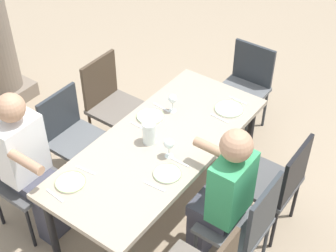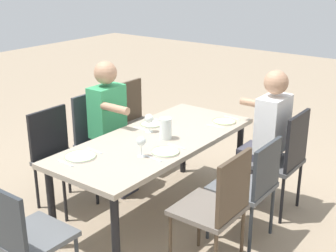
# 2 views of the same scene
# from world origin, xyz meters

# --- Properties ---
(ground_plane) EXTENTS (16.00, 16.00, 0.00)m
(ground_plane) POSITION_xyz_m (0.00, 0.00, 0.00)
(ground_plane) COLOR gray
(dining_table) EXTENTS (1.92, 0.83, 0.73)m
(dining_table) POSITION_xyz_m (0.00, 0.00, 0.67)
(dining_table) COLOR tan
(dining_table) RESTS_ON ground
(chair_west_north) EXTENTS (0.44, 0.44, 0.95)m
(chair_west_north) POSITION_xyz_m (-0.72, 0.84, 0.54)
(chair_west_north) COLOR #4F4F50
(chair_west_north) RESTS_ON ground
(chair_west_south) EXTENTS (0.44, 0.44, 0.94)m
(chair_west_south) POSITION_xyz_m (-0.72, -0.84, 0.55)
(chair_west_south) COLOR #6A6158
(chair_west_south) RESTS_ON ground
(chair_mid_north) EXTENTS (0.44, 0.44, 0.87)m
(chair_mid_north) POSITION_xyz_m (-0.14, 0.83, 0.51)
(chair_mid_north) COLOR #5B5E61
(chair_mid_north) RESTS_ON ground
(chair_mid_south) EXTENTS (0.44, 0.44, 0.93)m
(chair_mid_south) POSITION_xyz_m (-0.14, -0.84, 0.53)
(chair_mid_south) COLOR #5B5E61
(chair_mid_south) RESTS_ON ground
(chair_east_north) EXTENTS (0.44, 0.44, 0.94)m
(chair_east_north) POSITION_xyz_m (0.37, 0.84, 0.55)
(chair_east_north) COLOR #6A6158
(chair_east_north) RESTS_ON ground
(chair_east_south) EXTENTS (0.44, 0.44, 0.90)m
(chair_east_south) POSITION_xyz_m (0.37, -0.84, 0.52)
(chair_east_south) COLOR #4F4F50
(chair_east_south) RESTS_ON ground
(chair_head_east) EXTENTS (0.44, 0.44, 0.87)m
(chair_head_east) POSITION_xyz_m (1.38, 0.00, 0.51)
(chair_head_east) COLOR #5B5E61
(chair_head_east) RESTS_ON ground
(diner_woman_green) EXTENTS (0.35, 0.50, 1.28)m
(diner_woman_green) POSITION_xyz_m (-0.14, -0.64, 0.69)
(diner_woman_green) COLOR #3F3F4C
(diner_woman_green) RESTS_ON ground
(diner_man_white) EXTENTS (0.35, 0.49, 1.29)m
(diner_man_white) POSITION_xyz_m (-0.72, 0.66, 0.69)
(diner_man_white) COLOR #3F3F4C
(diner_man_white) RESTS_ON ground
(plate_0) EXTENTS (0.22, 0.22, 0.02)m
(plate_0) POSITION_xyz_m (-0.71, 0.25, 0.74)
(plate_0) COLOR silver
(plate_0) RESTS_ON dining_table
(fork_0) EXTENTS (0.03, 0.17, 0.01)m
(fork_0) POSITION_xyz_m (-0.86, 0.25, 0.74)
(fork_0) COLOR silver
(fork_0) RESTS_ON dining_table
(spoon_0) EXTENTS (0.04, 0.17, 0.01)m
(spoon_0) POSITION_xyz_m (-0.56, 0.25, 0.74)
(spoon_0) COLOR silver
(spoon_0) RESTS_ON dining_table
(plate_1) EXTENTS (0.20, 0.20, 0.02)m
(plate_1) POSITION_xyz_m (-0.24, -0.25, 0.74)
(plate_1) COLOR white
(plate_1) RESTS_ON dining_table
(wine_glass_1) EXTENTS (0.08, 0.08, 0.17)m
(wine_glass_1) POSITION_xyz_m (-0.09, -0.15, 0.85)
(wine_glass_1) COLOR white
(wine_glass_1) RESTS_ON dining_table
(fork_1) EXTENTS (0.03, 0.17, 0.01)m
(fork_1) POSITION_xyz_m (-0.39, -0.25, 0.74)
(fork_1) COLOR silver
(fork_1) RESTS_ON dining_table
(spoon_1) EXTENTS (0.02, 0.17, 0.01)m
(spoon_1) POSITION_xyz_m (-0.09, -0.25, 0.74)
(spoon_1) COLOR silver
(spoon_1) RESTS_ON dining_table
(plate_2) EXTENTS (0.23, 0.23, 0.02)m
(plate_2) POSITION_xyz_m (0.20, 0.25, 0.74)
(plate_2) COLOR white
(plate_2) RESTS_ON dining_table
(wine_glass_2) EXTENTS (0.07, 0.07, 0.16)m
(wine_glass_2) POSITION_xyz_m (0.37, 0.15, 0.85)
(wine_glass_2) COLOR white
(wine_glass_2) RESTS_ON dining_table
(fork_2) EXTENTS (0.02, 0.17, 0.01)m
(fork_2) POSITION_xyz_m (0.05, 0.25, 0.74)
(fork_2) COLOR silver
(fork_2) RESTS_ON dining_table
(spoon_2) EXTENTS (0.03, 0.17, 0.01)m
(spoon_2) POSITION_xyz_m (0.35, 0.25, 0.74)
(spoon_2) COLOR silver
(spoon_2) RESTS_ON dining_table
(plate_3) EXTENTS (0.24, 0.24, 0.02)m
(plate_3) POSITION_xyz_m (0.66, -0.22, 0.74)
(plate_3) COLOR white
(plate_3) RESTS_ON dining_table
(fork_3) EXTENTS (0.03, 0.17, 0.01)m
(fork_3) POSITION_xyz_m (0.51, -0.22, 0.74)
(fork_3) COLOR silver
(fork_3) RESTS_ON dining_table
(spoon_3) EXTENTS (0.02, 0.17, 0.01)m
(spoon_3) POSITION_xyz_m (0.81, -0.22, 0.74)
(spoon_3) COLOR silver
(spoon_3) RESTS_ON dining_table
(water_pitcher) EXTENTS (0.10, 0.10, 0.18)m
(water_pitcher) POSITION_xyz_m (-0.04, 0.07, 0.82)
(water_pitcher) COLOR white
(water_pitcher) RESTS_ON dining_table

